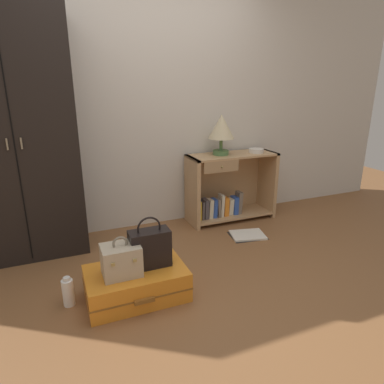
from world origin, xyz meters
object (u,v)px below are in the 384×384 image
(bookshelf, at_px, (228,189))
(open_book_on_floor, at_px, (248,235))
(table_lamp, at_px, (221,128))
(bottle, at_px, (68,292))
(suitcase_large, at_px, (136,283))
(train_case, at_px, (121,260))
(handbag, at_px, (150,248))
(bowl, at_px, (256,151))
(wardrobe, at_px, (16,139))

(bookshelf, bearing_deg, open_book_on_floor, -93.47)
(table_lamp, xyz_separation_m, bottle, (-1.70, -1.01, -0.94))
(suitcase_large, distance_m, bottle, 0.48)
(table_lamp, xyz_separation_m, train_case, (-1.33, -1.12, -0.70))
(bookshelf, height_order, table_lamp, table_lamp)
(bookshelf, distance_m, open_book_on_floor, 0.62)
(handbag, bearing_deg, bowl, 34.01)
(bowl, relative_size, bottle, 0.75)
(handbag, bearing_deg, suitcase_large, -171.76)
(table_lamp, bearing_deg, open_book_on_floor, -81.80)
(train_case, distance_m, handbag, 0.22)
(suitcase_large, relative_size, bottle, 3.25)
(table_lamp, bearing_deg, suitcase_large, -138.33)
(suitcase_large, bearing_deg, bookshelf, 39.46)
(bowl, height_order, handbag, bowl)
(bowl, bearing_deg, handbag, -145.99)
(handbag, bearing_deg, open_book_on_floor, 25.73)
(suitcase_large, bearing_deg, open_book_on_floor, 24.32)
(bookshelf, xyz_separation_m, open_book_on_floor, (-0.03, -0.51, -0.35))
(bookshelf, relative_size, bottle, 4.50)
(handbag, bearing_deg, bottle, 172.97)
(wardrobe, relative_size, train_case, 7.26)
(table_lamp, xyz_separation_m, handbag, (-1.11, -1.08, -0.67))
(bottle, xyz_separation_m, open_book_on_floor, (1.77, 0.50, -0.09))
(train_case, bearing_deg, bowl, 31.54)
(table_lamp, distance_m, bottle, 2.18)
(wardrobe, bearing_deg, train_case, -60.02)
(train_case, bearing_deg, suitcase_large, 12.60)
(train_case, relative_size, open_book_on_floor, 0.75)
(handbag, bearing_deg, bookshelf, 41.60)
(table_lamp, relative_size, handbag, 1.12)
(wardrobe, xyz_separation_m, open_book_on_floor, (2.02, -0.46, -1.04))
(bookshelf, height_order, open_book_on_floor, bookshelf)
(suitcase_large, distance_m, open_book_on_floor, 1.43)
(bowl, relative_size, suitcase_large, 0.23)
(bookshelf, relative_size, table_lamp, 2.31)
(open_book_on_floor, bearing_deg, bowl, 53.10)
(table_lamp, relative_size, train_case, 1.49)
(bookshelf, relative_size, open_book_on_floor, 2.57)
(table_lamp, bearing_deg, train_case, -139.99)
(suitcase_large, xyz_separation_m, open_book_on_floor, (1.30, 0.59, -0.10))
(handbag, distance_m, open_book_on_floor, 1.36)
(train_case, xyz_separation_m, open_book_on_floor, (1.40, 0.61, -0.33))
(bowl, distance_m, open_book_on_floor, 0.96)
(wardrobe, height_order, suitcase_large, wardrobe)
(table_lamp, xyz_separation_m, suitcase_large, (-1.23, -1.09, -0.93))
(bookshelf, xyz_separation_m, train_case, (-1.43, -1.12, -0.02))
(table_lamp, xyz_separation_m, bowl, (0.42, -0.04, -0.26))
(handbag, bearing_deg, wardrobe, 128.97)
(suitcase_large, distance_m, train_case, 0.25)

